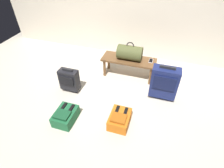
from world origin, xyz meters
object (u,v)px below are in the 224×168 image
Objects in this scene: cell_phone at (151,61)px; suitcase_small_charcoal at (69,80)px; duffel_bag_olive at (130,53)px; suitcase_upright_navy at (164,82)px; bench at (129,62)px; backpack_orange at (120,119)px; backpack_green at (65,116)px.

suitcase_small_charcoal is (-1.26, -0.79, -0.15)m from cell_phone.
duffel_bag_olive is 0.41m from cell_phone.
cell_phone is at bearing 120.73° from suitcase_upright_navy.
suitcase_small_charcoal is (-0.86, -0.73, -0.08)m from bench.
suitcase_upright_navy reaches higher than backpack_orange.
cell_phone is 1.29m from backpack_orange.
backpack_green is (-0.62, -1.36, -0.23)m from bench.
bench is 0.19m from duffel_bag_olive.
suitcase_upright_navy is 1.64× the size of backpack_green.
duffel_bag_olive reaches higher than backpack_green.
bench is 1.61× the size of suitcase_upright_navy.
backpack_green is (-0.62, -1.36, -0.42)m from duffel_bag_olive.
backpack_orange is at bearing -82.47° from bench.
backpack_green is at bearing -125.64° from cell_phone.
bench is 2.27× the size of duffel_bag_olive.
suitcase_small_charcoal is at bearing -139.91° from duffel_bag_olive.
duffel_bag_olive is 1.16× the size of backpack_green.
duffel_bag_olive is at bearing 0.00° from bench.
duffel_bag_olive is at bearing 97.27° from backpack_orange.
suitcase_small_charcoal reaches higher than backpack_green.
suitcase_upright_navy reaches higher than bench.
suitcase_small_charcoal reaches higher than cell_phone.
bench is at bearing 180.00° from duffel_bag_olive.
cell_phone is at bearing 54.36° from backpack_green.
bench is at bearing 147.79° from suitcase_upright_navy.
suitcase_small_charcoal is at bearing 111.49° from backpack_green.
suitcase_upright_navy is at bearing 11.10° from suitcase_small_charcoal.
cell_phone is 0.31× the size of suitcase_small_charcoal.
backpack_green is (-1.30, -0.93, -0.23)m from suitcase_upright_navy.
duffel_bag_olive reaches higher than suitcase_upright_navy.
backpack_green is at bearing -144.40° from suitcase_upright_navy.
suitcase_small_charcoal reaches higher than backpack_orange.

